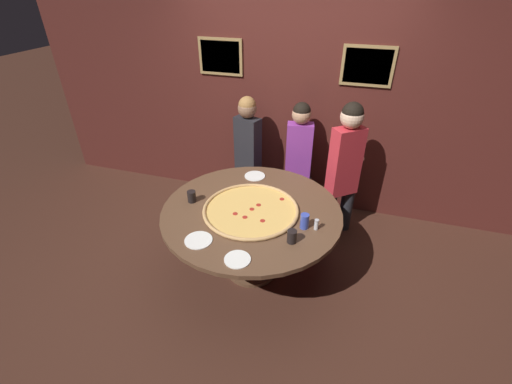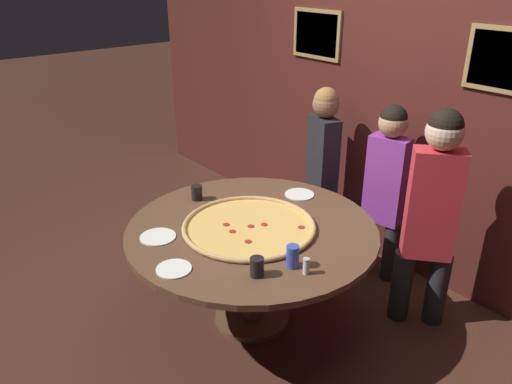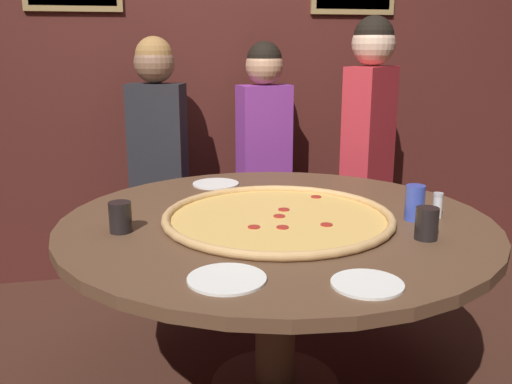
% 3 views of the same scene
% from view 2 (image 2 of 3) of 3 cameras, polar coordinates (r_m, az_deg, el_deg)
% --- Properties ---
extents(ground_plane, '(24.00, 24.00, 0.00)m').
position_cam_2_polar(ground_plane, '(3.65, -0.44, -14.24)').
color(ground_plane, '#422319').
extents(back_wall, '(6.40, 0.08, 2.60)m').
position_cam_2_polar(back_wall, '(4.02, 15.43, 9.59)').
color(back_wall, '#4C1E19').
rests_on(back_wall, ground_plane).
extents(dining_table, '(1.63, 1.63, 0.74)m').
position_cam_2_polar(dining_table, '(3.30, -0.48, -5.93)').
color(dining_table, brown).
rests_on(dining_table, ground_plane).
extents(giant_pizza, '(0.87, 0.87, 0.03)m').
position_cam_2_polar(giant_pizza, '(3.22, -0.82, -3.93)').
color(giant_pizza, '#EAB75B').
rests_on(giant_pizza, dining_table).
extents(drink_cup_front_edge, '(0.07, 0.07, 0.13)m').
position_cam_2_polar(drink_cup_front_edge, '(2.81, 4.20, -7.36)').
color(drink_cup_front_edge, '#384CB7').
rests_on(drink_cup_front_edge, dining_table).
extents(drink_cup_near_right, '(0.08, 0.08, 0.11)m').
position_cam_2_polar(drink_cup_near_right, '(3.60, -6.78, -0.07)').
color(drink_cup_near_right, black).
rests_on(drink_cup_near_right, dining_table).
extents(drink_cup_by_shaker, '(0.08, 0.08, 0.11)m').
position_cam_2_polar(drink_cup_by_shaker, '(2.74, 0.11, -8.55)').
color(drink_cup_by_shaker, black).
rests_on(drink_cup_by_shaker, dining_table).
extents(white_plate_left_side, '(0.22, 0.22, 0.01)m').
position_cam_2_polar(white_plate_left_side, '(3.68, 4.99, -0.27)').
color(white_plate_left_side, white).
rests_on(white_plate_left_side, dining_table).
extents(white_plate_near_front, '(0.22, 0.22, 0.01)m').
position_cam_2_polar(white_plate_near_front, '(3.18, -11.15, -5.05)').
color(white_plate_near_front, white).
rests_on(white_plate_near_front, dining_table).
extents(white_plate_far_back, '(0.20, 0.20, 0.01)m').
position_cam_2_polar(white_plate_far_back, '(2.85, -9.37, -8.66)').
color(white_plate_far_back, white).
rests_on(white_plate_far_back, dining_table).
extents(condiment_shaker, '(0.04, 0.04, 0.10)m').
position_cam_2_polar(condiment_shaker, '(2.77, 5.75, -8.42)').
color(condiment_shaker, silver).
rests_on(condiment_shaker, dining_table).
extents(diner_centre_back, '(0.38, 0.35, 1.53)m').
position_cam_2_polar(diner_centre_back, '(3.38, 19.46, -1.85)').
color(diner_centre_back, '#232328').
rests_on(diner_centre_back, ground_plane).
extents(diner_far_right, '(0.38, 0.25, 1.42)m').
position_cam_2_polar(diner_far_right, '(4.15, 7.60, 3.49)').
color(diner_far_right, '#232328').
rests_on(diner_far_right, ground_plane).
extents(diner_far_left, '(0.36, 0.21, 1.40)m').
position_cam_2_polar(diner_far_left, '(3.85, 14.62, 0.91)').
color(diner_far_left, '#232328').
rests_on(diner_far_left, ground_plane).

